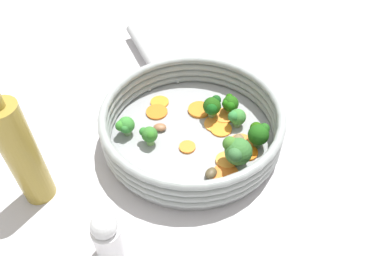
{
  "coord_description": "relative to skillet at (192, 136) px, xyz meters",
  "views": [
    {
      "loc": [
        0.46,
        -0.15,
        0.53
      ],
      "look_at": [
        0.0,
        0.0,
        0.03
      ],
      "focal_mm": 35.0,
      "sensor_mm": 36.0,
      "label": 1
    }
  ],
  "objects": [
    {
      "name": "ground_plane",
      "position": [
        0.0,
        0.0,
        -0.01
      ],
      "size": [
        4.0,
        4.0,
        0.0
      ],
      "primitive_type": "plane",
      "color": "#B8B5BB"
    },
    {
      "name": "skillet",
      "position": [
        0.0,
        0.0,
        0.0
      ],
      "size": [
        0.32,
        0.32,
        0.02
      ],
      "primitive_type": "cylinder",
      "color": "#939699",
      "rests_on": "ground_plane"
    },
    {
      "name": "skillet_rim_wall",
      "position": [
        0.0,
        0.0,
        0.04
      ],
      "size": [
        0.33,
        0.33,
        0.06
      ],
      "color": "#929999",
      "rests_on": "skillet"
    },
    {
      "name": "skillet_handle",
      "position": [
        -0.27,
        -0.03,
        0.02
      ],
      "size": [
        0.23,
        0.04,
        0.02
      ],
      "primitive_type": "cylinder",
      "rotation": [
        1.57,
        0.0,
        4.81
      ],
      "color": "#999B9E",
      "rests_on": "skillet"
    },
    {
      "name": "skillet_rivet_left",
      "position": [
        -0.15,
        0.02,
        0.01
      ],
      "size": [
        0.01,
        0.01,
        0.01
      ],
      "primitive_type": "sphere",
      "color": "gray",
      "rests_on": "skillet"
    },
    {
      "name": "skillet_rivet_right",
      "position": [
        -0.15,
        -0.05,
        0.01
      ],
      "size": [
        0.01,
        0.01,
        0.01
      ],
      "primitive_type": "sphere",
      "color": "#95999A",
      "rests_on": "skillet"
    },
    {
      "name": "carrot_slice_0",
      "position": [
        0.03,
        -0.02,
        0.01
      ],
      "size": [
        0.03,
        0.03,
        0.0
      ],
      "primitive_type": "cylinder",
      "rotation": [
        0.0,
        0.0,
        6.11
      ],
      "color": "orange",
      "rests_on": "skillet"
    },
    {
      "name": "carrot_slice_1",
      "position": [
        0.01,
        0.06,
        0.01
      ],
      "size": [
        0.05,
        0.05,
        0.0
      ],
      "primitive_type": "cylinder",
      "rotation": [
        0.0,
        0.0,
        3.02
      ],
      "color": "orange",
      "rests_on": "skillet"
    },
    {
      "name": "carrot_slice_2",
      "position": [
        0.11,
        0.02,
        0.01
      ],
      "size": [
        0.06,
        0.06,
        0.0
      ],
      "primitive_type": "cylinder",
      "rotation": [
        0.0,
        0.0,
        0.51
      ],
      "color": "orange",
      "rests_on": "skillet"
    },
    {
      "name": "carrot_slice_3",
      "position": [
        0.08,
        0.08,
        0.01
      ],
      "size": [
        0.04,
        0.04,
        0.0
      ],
      "primitive_type": "cylinder",
      "rotation": [
        0.0,
        0.0,
        4.72
      ],
      "color": "orange",
      "rests_on": "skillet"
    },
    {
      "name": "carrot_slice_4",
      "position": [
        -0.01,
        0.05,
        0.01
      ],
      "size": [
        0.06,
        0.06,
        0.0
      ],
      "primitive_type": "cylinder",
      "rotation": [
        0.0,
        0.0,
        4.16
      ],
      "color": "orange",
      "rests_on": "skillet"
    },
    {
      "name": "carrot_slice_5",
      "position": [
        -0.02,
        0.07,
        0.01
      ],
      "size": [
        0.06,
        0.06,
        0.0
      ],
      "primitive_type": "cylinder",
      "rotation": [
        0.0,
        0.0,
        5.4
      ],
      "color": "orange",
      "rests_on": "skillet"
    },
    {
      "name": "carrot_slice_6",
      "position": [
        -0.02,
        0.1,
        0.01
      ],
      "size": [
        0.04,
        0.04,
        0.0
      ],
      "primitive_type": "cylinder",
      "rotation": [
        0.0,
        0.0,
        0.31
      ],
      "color": "orange",
      "rests_on": "skillet"
    },
    {
      "name": "carrot_slice_7",
      "position": [
        -0.1,
        -0.04,
        0.01
      ],
      "size": [
        0.05,
        0.05,
        0.0
      ],
      "primitive_type": "cylinder",
      "rotation": [
        0.0,
        0.0,
        2.79
      ],
      "color": "orange",
      "rests_on": "skillet"
    },
    {
      "name": "carrot_slice_8",
      "position": [
        0.05,
        0.08,
        0.01
      ],
      "size": [
        0.05,
        0.05,
        0.01
      ],
      "primitive_type": "cylinder",
      "rotation": [
        0.0,
        0.0,
        4.88
      ],
      "color": "orange",
      "rests_on": "skillet"
    },
    {
      "name": "carrot_slice_9",
      "position": [
        -0.06,
        0.03,
        0.01
      ],
      "size": [
        0.06,
        0.06,
        0.01
      ],
      "primitive_type": "cylinder",
      "rotation": [
        0.0,
        0.0,
        0.51
      ],
      "color": "orange",
      "rests_on": "skillet"
    },
    {
      "name": "carrot_slice_10",
      "position": [
        0.08,
        0.04,
        0.01
      ],
      "size": [
        0.05,
        0.05,
        0.01
      ],
      "primitive_type": "cylinder",
      "rotation": [
        0.0,
        0.0,
        5.05
      ],
      "color": "orange",
      "rests_on": "skillet"
    },
    {
      "name": "carrot_slice_11",
      "position": [
        -0.08,
        -0.05,
        0.01
      ],
      "size": [
        0.06,
        0.06,
        0.0
      ],
      "primitive_type": "cylinder",
      "rotation": [
        0.0,
        0.0,
        2.46
      ],
      "color": "orange",
      "rests_on": "skillet"
    },
    {
      "name": "broccoli_floret_0",
      "position": [
        0.06,
        0.1,
        0.04
      ],
      "size": [
        0.04,
        0.04,
        0.05
      ],
      "color": "#62904A",
      "rests_on": "skillet"
    },
    {
      "name": "broccoli_floret_1",
      "position": [
        -0.0,
        -0.08,
        0.03
      ],
      "size": [
        0.03,
        0.03,
        0.04
      ],
      "color": "#7DB45D",
      "rests_on": "skillet"
    },
    {
      "name": "broccoli_floret_2",
      "position": [
        -0.03,
        0.09,
        0.03
      ],
      "size": [
        0.04,
        0.03,
        0.04
      ],
      "color": "#8CA75F",
      "rests_on": "skillet"
    },
    {
      "name": "broccoli_floret_3",
      "position": [
        -0.04,
        -0.12,
        0.03
      ],
      "size": [
        0.03,
        0.04,
        0.04
      ],
      "color": "#6E955C",
      "rests_on": "skillet"
    },
    {
      "name": "broccoli_floret_4",
      "position": [
        0.01,
        0.09,
        0.03
      ],
      "size": [
        0.03,
        0.04,
        0.04
      ],
      "color": "#6E965A",
      "rests_on": "skillet"
    },
    {
      "name": "broccoli_floret_5",
      "position": [
        -0.03,
        0.05,
        0.04
      ],
      "size": [
        0.04,
        0.04,
        0.05
      ],
      "color": "#779B5A",
      "rests_on": "skillet"
    },
    {
      "name": "broccoli_floret_6",
      "position": [
        0.09,
        0.05,
        0.04
      ],
      "size": [
        0.05,
        0.05,
        0.06
      ],
      "color": "#6DA656",
      "rests_on": "skillet"
    },
    {
      "name": "mushroom_piece_0",
      "position": [
        0.1,
        0.0,
        0.01
      ],
      "size": [
        0.03,
        0.03,
        0.01
      ],
      "primitive_type": "ellipsoid",
      "rotation": [
        0.0,
        0.0,
        5.37
      ],
      "color": "brown",
      "rests_on": "skillet"
    },
    {
      "name": "mushroom_piece_1",
      "position": [
        -0.03,
        -0.05,
        0.01
      ],
      "size": [
        0.03,
        0.03,
        0.01
      ],
      "primitive_type": "ellipsoid",
      "rotation": [
        0.0,
        0.0,
        1.22
      ],
      "color": "#8E5F3F",
      "rests_on": "skillet"
    },
    {
      "name": "mushroom_piece_2",
      "position": [
        0.05,
        0.08,
        0.01
      ],
      "size": [
        0.04,
        0.03,
        0.01
      ],
      "primitive_type": "ellipsoid",
      "rotation": [
        0.0,
        0.0,
        2.66
      ],
      "color": "olive",
      "rests_on": "skillet"
    },
    {
      "name": "salt_shaker",
      "position": [
        0.18,
        -0.18,
        0.04
      ],
      "size": [
        0.04,
        0.04,
        0.09
      ],
      "color": "white",
      "rests_on": "ground_plane"
    },
    {
      "name": "oil_bottle",
      "position": [
        0.04,
        -0.28,
        0.1
      ],
      "size": [
        0.05,
        0.05,
        0.25
      ],
      "color": "olive",
      "rests_on": "ground_plane"
    }
  ]
}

